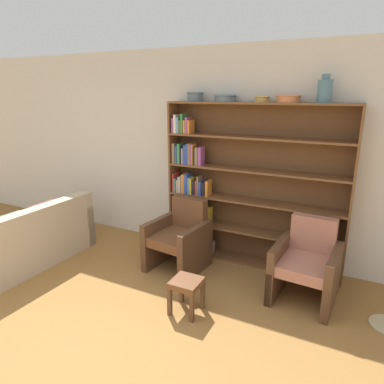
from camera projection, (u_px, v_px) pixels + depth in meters
wall_back at (217, 154)px, 4.61m from camera, size 12.00×0.06×2.75m
bookshelf at (236, 189)px, 4.42m from camera, size 2.29×0.30×2.07m
bowl_cream at (195, 96)px, 4.34m from camera, size 0.22×0.22×0.12m
bowl_terracotta at (225, 98)px, 4.17m from camera, size 0.28×0.28×0.09m
bowl_slate at (262, 99)px, 3.97m from camera, size 0.18×0.18×0.07m
bowl_olive at (288, 98)px, 3.84m from camera, size 0.28×0.28×0.08m
vase_tall at (325, 90)px, 3.66m from camera, size 0.15×0.15×0.30m
couch at (24, 242)px, 4.48m from camera, size 0.97×1.78×0.81m
armchair_leather at (179, 238)px, 4.35m from camera, size 0.72×0.75×0.87m
armchair_cushioned at (306, 265)px, 3.68m from camera, size 0.68×0.72×0.87m
footstool at (186, 287)px, 3.46m from camera, size 0.29×0.29×0.36m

